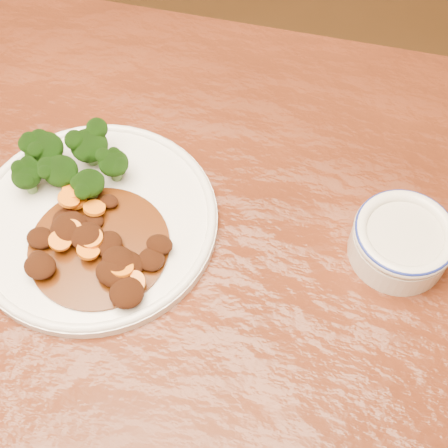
% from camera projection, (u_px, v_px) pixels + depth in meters
% --- Properties ---
extents(ground, '(4.00, 4.00, 0.00)m').
position_uv_depth(ground, '(137.00, 447.00, 1.29)').
color(ground, '#4A2D12').
rests_on(ground, ground).
extents(dining_table, '(1.61, 1.09, 0.75)m').
position_uv_depth(dining_table, '(70.00, 315.00, 0.73)').
color(dining_table, '#53210E').
rests_on(dining_table, ground).
extents(dinner_plate, '(0.27, 0.27, 0.02)m').
position_uv_depth(dinner_plate, '(95.00, 220.00, 0.69)').
color(dinner_plate, white).
rests_on(dinner_plate, dining_table).
extents(broccoli_florets, '(0.12, 0.10, 0.05)m').
position_uv_depth(broccoli_florets, '(71.00, 162.00, 0.70)').
color(broccoli_florets, '#63944C').
rests_on(broccoli_florets, dinner_plate).
extents(mince_stew, '(0.15, 0.15, 0.03)m').
position_uv_depth(mince_stew, '(98.00, 249.00, 0.66)').
color(mince_stew, '#481D07').
rests_on(mince_stew, dinner_plate).
extents(dip_bowl, '(0.11, 0.11, 0.05)m').
position_uv_depth(dip_bowl, '(402.00, 240.00, 0.66)').
color(dip_bowl, silver).
rests_on(dip_bowl, dining_table).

